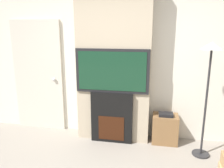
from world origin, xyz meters
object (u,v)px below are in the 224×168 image
Objects in this scene: floor_lamp at (210,68)px; media_stand at (165,128)px; television at (112,71)px; fireplace at (112,117)px.

media_stand is (-0.53, 0.30, -1.08)m from floor_lamp.
television is at bearing 172.64° from floor_lamp.
floor_lamp is at bearing -7.44° from fireplace.
television is 2.22× the size of media_stand.
media_stand is (0.87, 0.12, -0.18)m from fireplace.
fireplace is 0.90m from media_stand.
floor_lamp reaches higher than fireplace.
television is at bearing -172.27° from media_stand.
floor_lamp is (1.40, -0.18, 0.90)m from fireplace.
television is 0.70× the size of floor_lamp.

